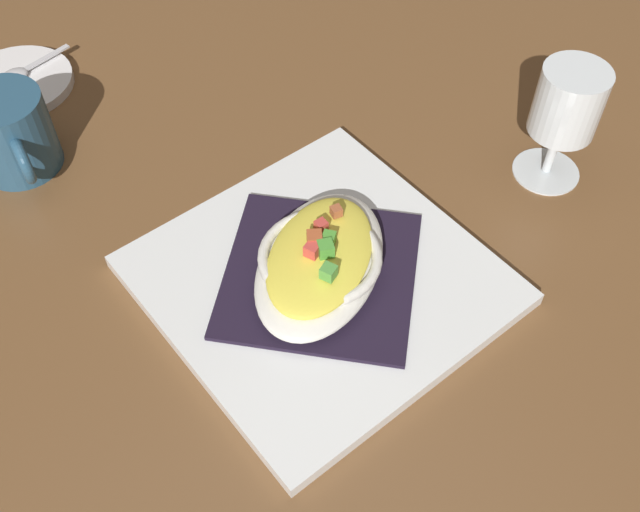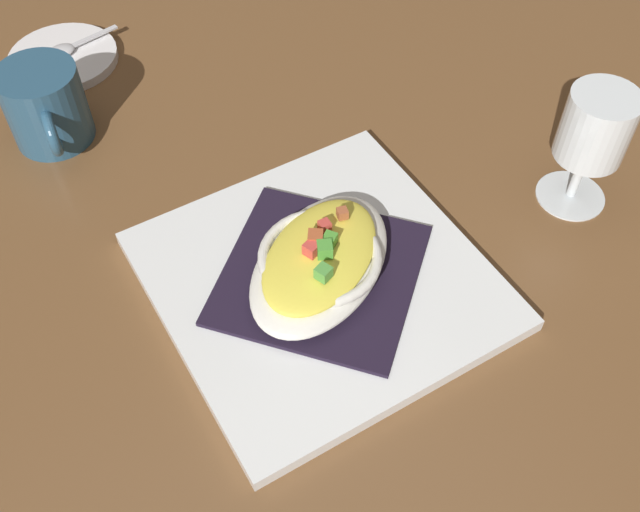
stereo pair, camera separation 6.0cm
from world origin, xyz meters
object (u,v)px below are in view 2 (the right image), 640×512
gratin_dish (320,260)px  coffee_mug (47,110)px  creamer_saucer (63,58)px  creamer_cup_0 (38,59)px  square_plate (320,280)px  stemmed_glass (594,133)px  spoon (65,49)px

gratin_dish → coffee_mug: (-0.13, 0.34, 0.00)m
creamer_saucer → creamer_cup_0: size_ratio=5.64×
coffee_mug → creamer_saucer: (0.06, 0.13, -0.03)m
creamer_saucer → creamer_cup_0: bearing=-172.7°
square_plate → gratin_dish: 0.03m
creamer_saucer → stemmed_glass: bearing=-55.1°
square_plate → stemmed_glass: size_ratio=2.22×
stemmed_glass → spoon: (-0.36, 0.52, -0.07)m
stemmed_glass → gratin_dish: bearing=170.1°
coffee_mug → square_plate: bearing=-68.6°
creamer_saucer → spoon: bearing=7.3°
stemmed_glass → creamer_saucer: size_ratio=1.00×
stemmed_glass → creamer_saucer: stemmed_glass is taller
stemmed_glass → creamer_cup_0: (-0.39, 0.52, -0.07)m
stemmed_glass → square_plate: bearing=170.1°
square_plate → gratin_dish: gratin_dish is taller
stemmed_glass → coffee_mug: bearing=137.0°
coffee_mug → spoon: 0.15m
stemmed_glass → spoon: bearing=124.4°
gratin_dish → creamer_cup_0: size_ratio=8.87×
gratin_dish → coffee_mug: size_ratio=1.78×
coffee_mug → creamer_cup_0: (0.03, 0.12, -0.02)m
stemmed_glass → creamer_saucer: 0.64m
creamer_cup_0 → stemmed_glass: bearing=-52.8°
square_plate → spoon: 0.48m
gratin_dish → stemmed_glass: (0.29, -0.05, 0.05)m
gratin_dish → creamer_cup_0: gratin_dish is taller
coffee_mug → creamer_saucer: size_ratio=0.89×
gratin_dish → spoon: size_ratio=2.16×
creamer_cup_0 → coffee_mug: bearing=-103.2°
square_plate → gratin_dish: size_ratio=1.41×
gratin_dish → spoon: gratin_dish is taller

